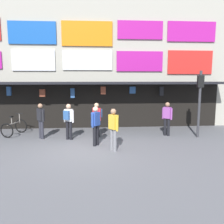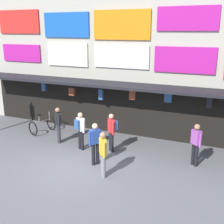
{
  "view_description": "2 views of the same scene",
  "coord_description": "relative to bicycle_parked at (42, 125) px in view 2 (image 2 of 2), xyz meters",
  "views": [
    {
      "loc": [
        0.38,
        -9.06,
        2.82
      ],
      "look_at": [
        1.18,
        1.48,
        1.27
      ],
      "focal_mm": 36.38,
      "sensor_mm": 36.0,
      "label": 1
    },
    {
      "loc": [
        5.06,
        -8.73,
        5.07
      ],
      "look_at": [
        0.24,
        2.34,
        1.58
      ],
      "focal_mm": 45.82,
      "sensor_mm": 36.0,
      "label": 2
    }
  ],
  "objects": [
    {
      "name": "pedestrian_in_red",
      "position": [
        4.17,
        -0.7,
        0.59
      ],
      "size": [
        0.47,
        0.47,
        1.68
      ],
      "color": "black",
      "rests_on": "ground"
    },
    {
      "name": "ground_plane",
      "position": [
        3.69,
        -2.47,
        -0.39
      ],
      "size": [
        80.0,
        80.0,
        0.0
      ],
      "primitive_type": "plane",
      "color": "slate"
    },
    {
      "name": "shopfront",
      "position": [
        3.69,
        2.09,
        3.57
      ],
      "size": [
        18.0,
        2.6,
        8.0
      ],
      "color": "#B2AD9E",
      "rests_on": "ground"
    },
    {
      "name": "pedestrian_in_yellow",
      "position": [
        4.1,
        -2.14,
        0.55
      ],
      "size": [
        0.39,
        0.44,
        1.68
      ],
      "color": "black",
      "rests_on": "ground"
    },
    {
      "name": "pedestrian_in_blue",
      "position": [
        2.85,
        -1.09,
        0.59
      ],
      "size": [
        0.48,
        0.46,
        1.68
      ],
      "color": "black",
      "rests_on": "ground"
    },
    {
      "name": "pedestrian_in_green",
      "position": [
        1.52,
        -0.79,
        0.55
      ],
      "size": [
        0.4,
        0.42,
        1.68
      ],
      "color": "#2D2D38",
      "rests_on": "ground"
    },
    {
      "name": "pedestrian_in_white",
      "position": [
        4.78,
        -2.89,
        0.55
      ],
      "size": [
        0.39,
        0.45,
        1.68
      ],
      "color": "gray",
      "rests_on": "ground"
    },
    {
      "name": "pedestrian_in_black",
      "position": [
        7.64,
        -0.68,
        0.55
      ],
      "size": [
        0.42,
        0.4,
        1.68
      ],
      "color": "black",
      "rests_on": "ground"
    },
    {
      "name": "bicycle_parked",
      "position": [
        0.0,
        0.0,
        0.0
      ],
      "size": [
        1.04,
        1.32,
        1.05
      ],
      "color": "black",
      "rests_on": "ground"
    }
  ]
}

